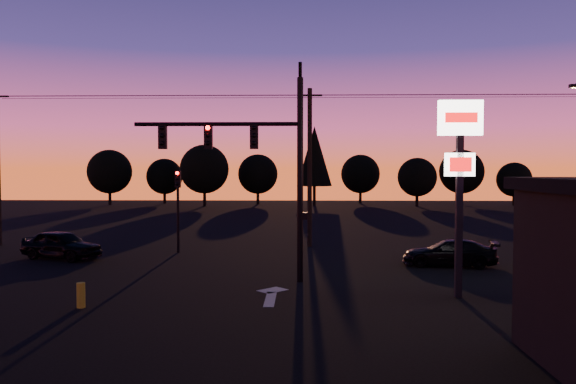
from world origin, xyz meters
The scene contains 19 objects.
ground centered at (0.00, 0.00, 0.00)m, with size 120.00×120.00×0.00m, color black.
lane_arrow centered at (0.50, 1.67, 0.01)m, with size 1.20×3.10×0.01m.
traffic_signal_mast centered at (-0.10, 3.99, 4.94)m, with size 6.79×0.52×8.58m.
secondary_signal centered at (-5.00, 11.49, 2.86)m, with size 0.30×0.31×4.35m.
pylon_sign centered at (7.00, 1.50, 4.91)m, with size 1.50×0.28×6.80m.
utility_pole_1 centered at (2.00, 14.00, 4.59)m, with size 1.40×0.26×9.00m.
power_wires centered at (2.00, 14.00, 8.57)m, with size 36.00×1.22×0.07m.
bollard centered at (-5.51, -0.30, 0.40)m, with size 0.27×0.27×0.80m, color gold.
tree_0 centered at (-22.00, 50.00, 4.06)m, with size 5.36×5.36×6.74m.
tree_1 centered at (-16.00, 53.00, 3.43)m, with size 4.54×4.54×5.71m.
tree_2 centered at (-10.00, 48.00, 4.37)m, with size 5.77×5.78×7.26m.
tree_3 centered at (-4.00, 52.00, 3.75)m, with size 4.95×4.95×6.22m.
tree_4 centered at (3.00, 49.00, 5.93)m, with size 4.18×4.18×9.50m.
tree_5 centered at (9.00, 54.00, 3.75)m, with size 4.95×4.95×6.22m.
tree_6 centered at (15.00, 48.00, 3.43)m, with size 4.54×4.54×5.71m.
tree_7 centered at (21.00, 51.00, 4.06)m, with size 5.36×5.36×6.74m.
tree_8 centered at (27.00, 50.00, 3.12)m, with size 4.12×4.12×5.19m.
car_left centered at (-10.32, 9.29, 0.70)m, with size 1.66×4.13×1.41m, color black.
car_right centered at (8.32, 7.72, 0.61)m, with size 1.71×4.20×1.22m, color black.
Camera 1 is at (1.60, -17.94, 4.47)m, focal length 35.00 mm.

